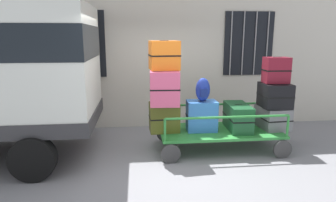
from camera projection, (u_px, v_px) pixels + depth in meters
ground_plane at (167, 160)px, 5.28m from camera, size 40.00×40.00×0.00m
building_wall at (157, 22)px, 6.92m from camera, size 12.00×0.38×5.00m
luggage_cart at (219, 133)px, 5.75m from camera, size 2.39×1.18×0.39m
cart_railing at (220, 113)px, 5.67m from camera, size 2.28×1.05×0.42m
suitcase_left_bottom at (164, 117)px, 5.61m from camera, size 0.58×0.42×0.56m
suitcase_left_middle at (165, 87)px, 5.41m from camera, size 0.57×0.73×0.63m
suitcase_left_top at (164, 55)px, 5.35m from camera, size 0.57×0.52×0.53m
suitcase_midleft_bottom at (202, 116)px, 5.65m from camera, size 0.58×0.40×0.59m
suitcase_center_bottom at (238, 117)px, 5.74m from camera, size 0.45×0.84×0.50m
suitcase_midright_bottom at (272, 117)px, 5.84m from camera, size 0.55×0.70×0.43m
suitcase_midright_middle at (275, 95)px, 5.71m from camera, size 0.55×0.58×0.47m
suitcase_midright_top at (276, 70)px, 5.63m from camera, size 0.48×0.34×0.50m
backpack at (203, 90)px, 5.51m from camera, size 0.27×0.22×0.44m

